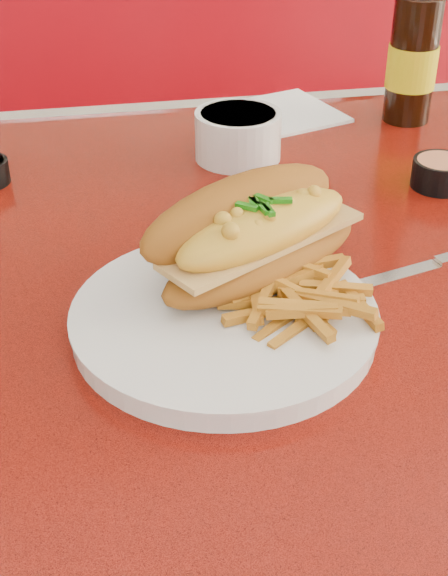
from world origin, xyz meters
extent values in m
cube|color=red|center=(0.00, 0.00, 0.75)|extent=(1.20, 0.80, 0.04)
cube|color=white|center=(0.00, 0.40, 0.75)|extent=(1.22, 0.03, 0.04)
cylinder|color=white|center=(0.00, 0.00, 0.37)|extent=(0.09, 0.09, 0.72)
cube|color=#A30A14|center=(0.00, 0.78, 0.23)|extent=(1.20, 0.50, 0.45)
cube|color=#A30A14|center=(0.00, 1.00, 0.68)|extent=(1.20, 0.08, 0.45)
cylinder|color=white|center=(-0.11, -0.12, 0.78)|extent=(0.28, 0.28, 0.02)
cylinder|color=white|center=(-0.11, -0.12, 0.79)|extent=(0.28, 0.28, 0.00)
ellipsoid|color=#9D5B19|center=(-0.07, -0.07, 0.81)|extent=(0.21, 0.16, 0.04)
cube|color=tan|center=(-0.07, -0.07, 0.82)|extent=(0.19, 0.14, 0.01)
ellipsoid|color=gold|center=(-0.07, -0.07, 0.84)|extent=(0.18, 0.14, 0.04)
ellipsoid|color=#9D5B19|center=(-0.08, -0.05, 0.84)|extent=(0.22, 0.17, 0.08)
cube|color=silver|center=(-0.05, -0.09, 0.79)|extent=(0.01, 0.12, 0.00)
cube|color=silver|center=(-0.05, -0.02, 0.79)|extent=(0.02, 0.03, 0.00)
cylinder|color=white|center=(-0.03, 0.22, 0.80)|extent=(0.12, 0.12, 0.06)
cylinder|color=black|center=(-0.03, 0.22, 0.82)|extent=(0.10, 0.10, 0.01)
cylinder|color=black|center=(0.17, 0.10, 0.79)|extent=(0.08, 0.08, 0.03)
cylinder|color=#CB724A|center=(0.17, 0.10, 0.80)|extent=(0.07, 0.07, 0.01)
cylinder|color=black|center=(0.21, 0.30, 0.85)|extent=(0.07, 0.07, 0.15)
cylinder|color=yellow|center=(0.21, 0.30, 0.84)|extent=(0.08, 0.08, 0.05)
cube|color=silver|center=(0.04, -0.07, 0.77)|extent=(0.12, 0.05, 0.00)
cube|color=white|center=(0.05, 0.34, 0.77)|extent=(0.17, 0.17, 0.00)
camera|label=1|loc=(-0.21, -0.64, 1.15)|focal=50.00mm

